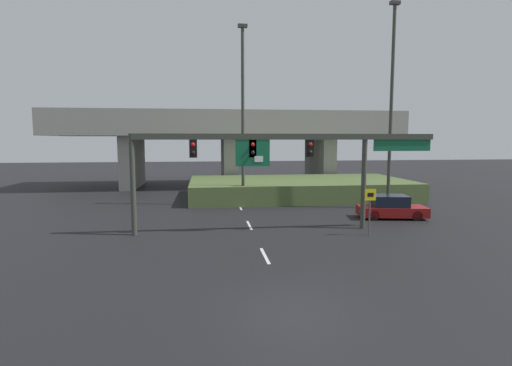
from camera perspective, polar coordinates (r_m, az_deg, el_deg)
ground_plane at (r=12.59m, az=5.19°, el=-17.54°), size 160.00×160.00×0.00m
lane_markings at (r=26.81m, az=-1.69°, el=-4.62°), size 0.14×21.18×0.01m
signal_gantry at (r=21.80m, az=3.20°, el=4.53°), size 16.77×0.44×5.37m
speed_limit_sign at (r=21.85m, az=15.97°, el=-3.00°), size 0.60×0.11×2.52m
highway_light_pole_near at (r=30.45m, az=-1.89°, el=10.12°), size 0.70×0.36×13.47m
highway_light_pole_far at (r=30.87m, az=18.77°, el=10.90°), size 0.70×0.36×14.70m
overpass_bridge at (r=43.77m, az=-3.93°, el=6.74°), size 36.14×9.95×7.93m
grass_embankment at (r=35.44m, az=6.07°, el=-0.73°), size 18.86×9.89×1.53m
parked_sedan_near_right at (r=27.16m, az=18.72°, el=-3.35°), size 4.49×2.49×1.49m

